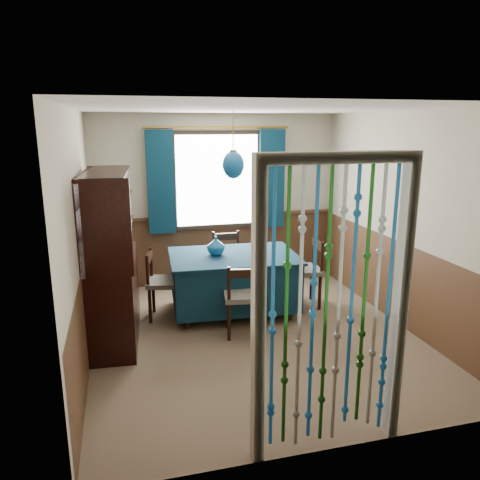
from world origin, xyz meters
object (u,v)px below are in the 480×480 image
object	(u,v)px
chair_near	(243,297)
vase_table	(216,246)
chair_far	(228,262)
chair_left	(162,282)
dining_table	(234,279)
pendant_lamp	(233,165)
sideboard	(112,283)
bowl_shelf	(114,229)
vase_sideboard	(115,241)
chair_right	(306,270)

from	to	relation	value
chair_near	vase_table	bearing A→B (deg)	110.84
chair_far	chair_left	size ratio (longest dim) A/B	1.03
dining_table	pendant_lamp	world-z (taller)	pendant_lamp
sideboard	chair_far	bearing A→B (deg)	37.80
pendant_lamp	vase_table	xyz separation A→B (m)	(-0.21, 0.07, -1.01)
sideboard	bowl_shelf	world-z (taller)	sideboard
chair_left	sideboard	bearing A→B (deg)	-42.50
dining_table	chair_near	xyz separation A→B (m)	(-0.05, -0.68, 0.02)
chair_far	chair_near	bearing A→B (deg)	85.51
pendant_lamp	bowl_shelf	xyz separation A→B (m)	(-1.42, -0.63, -0.57)
chair_near	vase_sideboard	bearing A→B (deg)	163.52
pendant_lamp	dining_table	bearing A→B (deg)	93.58
chair_far	vase_sideboard	xyz separation A→B (m)	(-1.50, -0.70, 0.57)
bowl_shelf	vase_table	bearing A→B (deg)	30.22
chair_left	pendant_lamp	xyz separation A→B (m)	(0.90, -0.06, 1.42)
vase_table	vase_sideboard	bearing A→B (deg)	-175.43
chair_left	vase_table	size ratio (longest dim) A/B	3.97
pendant_lamp	vase_sideboard	xyz separation A→B (m)	(-1.42, -0.03, -0.84)
sideboard	vase_table	distance (m)	1.36
vase_sideboard	chair_right	bearing A→B (deg)	0.39
sideboard	vase_sideboard	bearing A→B (deg)	84.01
chair_near	bowl_shelf	distance (m)	1.60
chair_right	sideboard	xyz separation A→B (m)	(-2.45, -0.35, 0.16)
sideboard	vase_table	size ratio (longest dim) A/B	8.71
dining_table	chair_right	distance (m)	0.97
dining_table	chair_left	world-z (taller)	chair_left
chair_right	pendant_lamp	xyz separation A→B (m)	(-0.97, 0.01, 1.40)
sideboard	pendant_lamp	xyz separation A→B (m)	(1.48, 0.36, 1.24)
chair_left	pendant_lamp	distance (m)	1.68
bowl_shelf	chair_far	bearing A→B (deg)	41.07
chair_far	chair_left	bearing A→B (deg)	33.47
chair_right	vase_table	distance (m)	1.25
dining_table	chair_left	size ratio (longest dim) A/B	1.93
chair_far	vase_table	world-z (taller)	vase_table
chair_left	vase_table	world-z (taller)	vase_table
chair_far	chair_right	world-z (taller)	chair_right
chair_near	pendant_lamp	bearing A→B (deg)	94.56
dining_table	vase_sideboard	bearing A→B (deg)	-175.41
chair_left	pendant_lamp	world-z (taller)	pendant_lamp
chair_right	sideboard	size ratio (longest dim) A/B	0.48
chair_near	pendant_lamp	xyz separation A→B (m)	(0.05, 0.68, 1.42)
chair_right	vase_table	xyz separation A→B (m)	(-1.18, 0.08, 0.38)
chair_left	pendant_lamp	bearing A→B (deg)	97.43
chair_near	sideboard	xyz separation A→B (m)	(-1.42, 0.31, 0.18)
dining_table	vase_table	size ratio (longest dim) A/B	7.65
chair_far	pendant_lamp	distance (m)	1.57
pendant_lamp	sideboard	bearing A→B (deg)	-166.15
chair_far	sideboard	world-z (taller)	sideboard
chair_far	pendant_lamp	bearing A→B (deg)	84.11
vase_sideboard	chair_near	bearing A→B (deg)	-25.55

